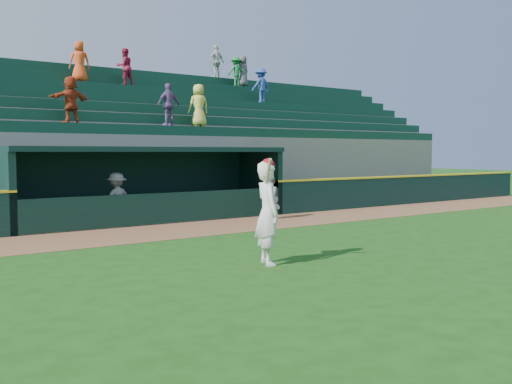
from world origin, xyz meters
TOP-DOWN VIEW (x-y plane):
  - ground at (0.00, 0.00)m, footprint 120.00×120.00m
  - warning_track at (0.00, 4.90)m, footprint 40.00×3.00m
  - field_wall_right at (12.25, 6.55)m, footprint 15.50×0.30m
  - wall_stripe_right at (12.25, 6.55)m, footprint 15.50×0.32m
  - dugout_player_front at (3.50, 5.60)m, footprint 0.92×0.90m
  - dugout_player_inside at (-1.41, 7.04)m, footprint 1.18×0.83m
  - dugout at (0.00, 8.00)m, footprint 9.40×2.80m
  - stands at (0.00, 12.57)m, footprint 34.50×6.32m
  - batter_at_plate at (-1.35, -0.65)m, footprint 0.72×0.91m

SIDE VIEW (x-z plane):
  - ground at x=0.00m, z-range 0.00..0.00m
  - warning_track at x=0.00m, z-range 0.00..0.01m
  - field_wall_right at x=12.25m, z-range 0.00..1.20m
  - dugout_player_front at x=3.50m, z-range 0.00..1.50m
  - dugout_player_inside at x=-1.41m, z-range 0.00..1.66m
  - batter_at_plate at x=-1.35m, z-range -0.01..2.17m
  - wall_stripe_right at x=12.25m, z-range 1.20..1.26m
  - dugout at x=0.00m, z-range 0.13..2.59m
  - stands at x=0.00m, z-range -1.40..6.21m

